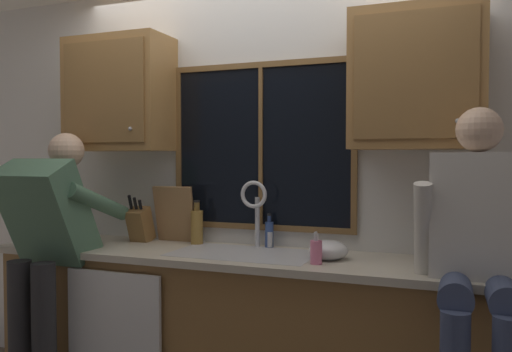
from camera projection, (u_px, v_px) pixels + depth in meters
back_wall at (268, 187)px, 3.23m from camera, size 5.39×0.12×2.55m
window_glass at (262, 146)px, 3.16m from camera, size 1.10×0.02×0.95m
window_frame_top at (261, 65)px, 3.13m from camera, size 1.17×0.02×0.04m
window_frame_bottom at (261, 227)px, 3.17m from camera, size 1.17×0.02×0.04m
window_frame_left at (179, 147)px, 3.35m from camera, size 0.03×0.02×0.95m
window_frame_right at (354, 146)px, 2.95m from camera, size 0.03×0.02×0.95m
window_mullion_center at (261, 146)px, 3.15m from camera, size 0.02×0.02×0.95m
lower_cabinet_run at (247, 338)px, 2.93m from camera, size 2.99×0.58×0.88m
countertop at (245, 257)px, 2.89m from camera, size 3.05×0.62×0.04m
dishwasher_front at (113, 338)px, 2.87m from camera, size 0.60×0.02×0.74m
upper_cabinet_left at (119, 95)px, 3.32m from camera, size 0.66×0.36×0.72m
upper_cabinet_right at (417, 79)px, 2.67m from camera, size 0.66×0.36×0.72m
sink at (243, 271)px, 2.91m from camera, size 0.80×0.46×0.21m
faucet at (256, 206)px, 3.06m from camera, size 0.18×0.09×0.40m
person_standing at (46, 241)px, 2.97m from camera, size 0.53×0.66×1.60m
person_sitting_on_counter at (479, 240)px, 2.22m from camera, size 0.54×0.60×1.26m
knife_block at (140, 225)px, 3.31m from camera, size 0.12×0.18×0.32m
cutting_board at (175, 214)px, 3.30m from camera, size 0.27×0.09×0.36m
mixing_bowl at (328, 250)px, 2.74m from camera, size 0.21×0.21×0.11m
soap_dispenser at (316, 251)px, 2.61m from camera, size 0.06×0.07×0.17m
bottle_green_glass at (197, 226)px, 3.22m from camera, size 0.08×0.08×0.27m
bottle_tall_clear at (269, 234)px, 3.10m from camera, size 0.05×0.05×0.20m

